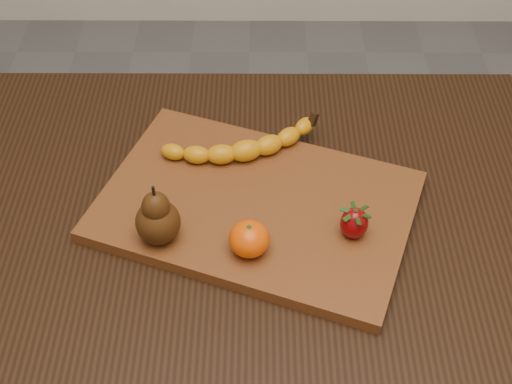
{
  "coord_description": "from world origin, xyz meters",
  "views": [
    {
      "loc": [
        0.04,
        -0.72,
        1.54
      ],
      "look_at": [
        0.03,
        0.01,
        0.8
      ],
      "focal_mm": 50.0,
      "sensor_mm": 36.0,
      "label": 1
    }
  ],
  "objects_px": {
    "table": "(235,255)",
    "pear": "(157,213)",
    "cutting_board": "(256,206)",
    "mandarin": "(249,239)"
  },
  "relations": [
    {
      "from": "table",
      "to": "mandarin",
      "type": "bearing_deg",
      "value": -74.56
    },
    {
      "from": "table",
      "to": "pear",
      "type": "distance_m",
      "value": 0.21
    },
    {
      "from": "table",
      "to": "pear",
      "type": "xyz_separation_m",
      "value": [
        -0.1,
        -0.06,
        0.17
      ]
    },
    {
      "from": "table",
      "to": "cutting_board",
      "type": "xyz_separation_m",
      "value": [
        0.03,
        0.01,
        0.11
      ]
    },
    {
      "from": "cutting_board",
      "to": "mandarin",
      "type": "height_order",
      "value": "mandarin"
    },
    {
      "from": "pear",
      "to": "table",
      "type": "bearing_deg",
      "value": 32.55
    },
    {
      "from": "table",
      "to": "cutting_board",
      "type": "distance_m",
      "value": 0.11
    },
    {
      "from": "table",
      "to": "pear",
      "type": "relative_size",
      "value": 10.2
    },
    {
      "from": "table",
      "to": "mandarin",
      "type": "height_order",
      "value": "mandarin"
    },
    {
      "from": "cutting_board",
      "to": "pear",
      "type": "bearing_deg",
      "value": -132.4
    }
  ]
}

